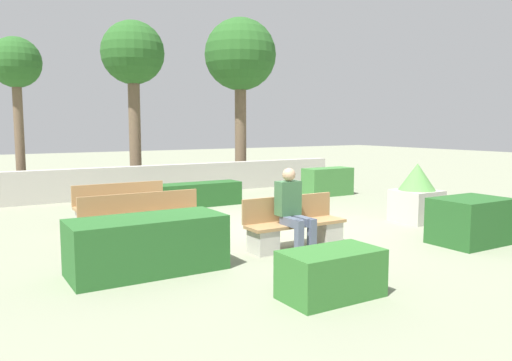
{
  "coord_description": "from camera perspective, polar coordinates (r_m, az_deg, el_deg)",
  "views": [
    {
      "loc": [
        -5.16,
        -7.73,
        1.97
      ],
      "look_at": [
        -0.16,
        0.5,
        0.9
      ],
      "focal_mm": 35.0,
      "sensor_mm": 36.0,
      "label": 1
    }
  ],
  "objects": [
    {
      "name": "perimeter_wall",
      "position": [
        14.48,
        -10.24,
        0.1
      ],
      "size": [
        11.38,
        0.3,
        0.85
      ],
      "color": "#B7B2A8",
      "rests_on": "ground_plane"
    },
    {
      "name": "hedge_block_mid_left",
      "position": [
        12.29,
        -6.58,
        -1.59
      ],
      "size": [
        2.1,
        0.62,
        0.57
      ],
      "color": "#235623",
      "rests_on": "ground_plane"
    },
    {
      "name": "hedge_block_far_left",
      "position": [
        6.89,
        -12.31,
        -7.18
      ],
      "size": [
        2.04,
        0.89,
        0.75
      ],
      "color": "#286028",
      "rests_on": "ground_plane"
    },
    {
      "name": "planter_corner_left",
      "position": [
        10.7,
        17.88,
        -1.48
      ],
      "size": [
        0.82,
        0.82,
        1.2
      ],
      "color": "#B7B2A8",
      "rests_on": "ground_plane"
    },
    {
      "name": "tree_center_right",
      "position": [
        16.9,
        -1.8,
        13.9
      ],
      "size": [
        2.35,
        2.35,
        5.47
      ],
      "color": "brown",
      "rests_on": "ground_plane"
    },
    {
      "name": "hedge_block_near_left",
      "position": [
        5.86,
        8.59,
        -10.5
      ],
      "size": [
        1.16,
        0.64,
        0.55
      ],
      "color": "#33702D",
      "rests_on": "ground_plane"
    },
    {
      "name": "tree_leftmost",
      "position": [
        14.5,
        -25.76,
        11.47
      ],
      "size": [
        1.29,
        1.29,
        4.23
      ],
      "color": "brown",
      "rests_on": "ground_plane"
    },
    {
      "name": "bench_front",
      "position": [
        8.09,
        4.48,
        -5.52
      ],
      "size": [
        1.72,
        0.48,
        0.82
      ],
      "color": "#A37A4C",
      "rests_on": "ground_plane"
    },
    {
      "name": "hedge_block_mid_right",
      "position": [
        14.19,
        8.19,
        -0.14
      ],
      "size": [
        1.42,
        0.61,
        0.78
      ],
      "color": "#3D7A38",
      "rests_on": "ground_plane"
    },
    {
      "name": "bench_right_side",
      "position": [
        8.62,
        -12.64,
        -4.83
      ],
      "size": [
        2.09,
        0.49,
        0.82
      ],
      "rotation": [
        0.0,
        0.0,
        0.07
      ],
      "color": "#A37A4C",
      "rests_on": "ground_plane"
    },
    {
      "name": "tree_center_left",
      "position": [
        15.6,
        -13.89,
        13.48
      ],
      "size": [
        1.86,
        1.86,
        5.04
      ],
      "color": "brown",
      "rests_on": "ground_plane"
    },
    {
      "name": "person_seated_man",
      "position": [
        7.82,
        4.2,
        -2.95
      ],
      "size": [
        0.38,
        0.64,
        1.3
      ],
      "color": "#515B70",
      "rests_on": "ground_plane"
    },
    {
      "name": "ground_plane",
      "position": [
        9.5,
        2.39,
        -5.63
      ],
      "size": [
        60.0,
        60.0,
        0.0
      ],
      "primitive_type": "plane",
      "color": "gray"
    },
    {
      "name": "bench_left_side",
      "position": [
        10.19,
        -15.03,
        -3.24
      ],
      "size": [
        1.83,
        0.48,
        0.82
      ],
      "rotation": [
        0.0,
        0.0,
        -0.03
      ],
      "color": "#A37A4C",
      "rests_on": "ground_plane"
    },
    {
      "name": "hedge_block_near_right",
      "position": [
        9.06,
        23.28,
        -4.27
      ],
      "size": [
        1.22,
        0.88,
        0.76
      ],
      "color": "#235623",
      "rests_on": "ground_plane"
    }
  ]
}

